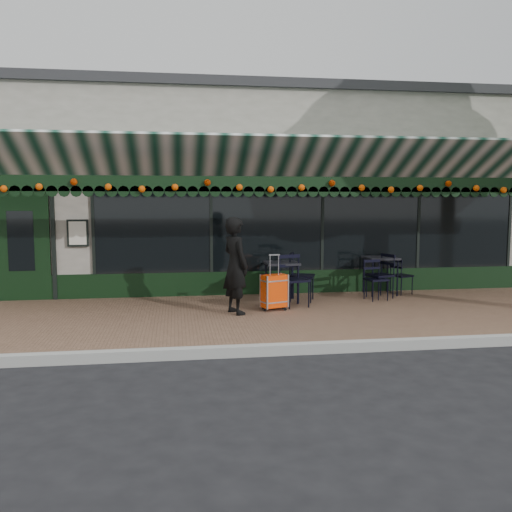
{
  "coord_description": "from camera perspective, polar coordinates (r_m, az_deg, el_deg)",
  "views": [
    {
      "loc": [
        -1.74,
        -7.39,
        2.18
      ],
      "look_at": [
        -0.4,
        1.6,
        1.23
      ],
      "focal_mm": 38.0,
      "sensor_mm": 36.0,
      "label": 1
    }
  ],
  "objects": [
    {
      "name": "chair_b_front",
      "position": [
        10.28,
        4.05,
        -2.59
      ],
      "size": [
        0.61,
        0.61,
        1.0
      ],
      "primitive_type": null,
      "rotation": [
        0.0,
        0.0,
        0.26
      ],
      "color": "black",
      "rests_on": "sidewalk"
    },
    {
      "name": "cafe_table_b",
      "position": [
        10.7,
        2.7,
        -1.06
      ],
      "size": [
        0.65,
        0.65,
        0.8
      ],
      "color": "black",
      "rests_on": "sidewalk"
    },
    {
      "name": "woman",
      "position": [
        9.59,
        -2.17,
        -1.01
      ],
      "size": [
        0.64,
        0.74,
        1.72
      ],
      "primitive_type": "imported",
      "rotation": [
        0.0,
        0.0,
        2.0
      ],
      "color": "black",
      "rests_on": "sidewalk"
    },
    {
      "name": "chair_a_left",
      "position": [
        11.44,
        12.92,
        -2.03
      ],
      "size": [
        0.59,
        0.59,
        0.93
      ],
      "primitive_type": null,
      "rotation": [
        0.0,
        0.0,
        -1.24
      ],
      "color": "black",
      "rests_on": "sidewalk"
    },
    {
      "name": "chair_b_left",
      "position": [
        11.26,
        1.45,
        -2.14
      ],
      "size": [
        0.5,
        0.5,
        0.87
      ],
      "primitive_type": null,
      "rotation": [
        0.0,
        0.0,
        -1.73
      ],
      "color": "black",
      "rests_on": "sidewalk"
    },
    {
      "name": "restaurant_building",
      "position": [
        15.33,
        -1.95,
        6.34
      ],
      "size": [
        12.0,
        9.6,
        4.5
      ],
      "color": "gray",
      "rests_on": "ground"
    },
    {
      "name": "sidewalk",
      "position": [
        9.78,
        2.0,
        -6.44
      ],
      "size": [
        18.0,
        4.0,
        0.15
      ],
      "primitive_type": "cube",
      "color": "brown",
      "rests_on": "ground"
    },
    {
      "name": "cafe_table_a",
      "position": [
        11.85,
        12.98,
        -0.48
      ],
      "size": [
        0.65,
        0.65,
        0.81
      ],
      "color": "black",
      "rests_on": "sidewalk"
    },
    {
      "name": "curb",
      "position": [
        7.81,
        4.8,
        -9.68
      ],
      "size": [
        18.0,
        0.16,
        0.15
      ],
      "primitive_type": "cube",
      "color": "#9E9E99",
      "rests_on": "ground"
    },
    {
      "name": "suitcase",
      "position": [
        9.96,
        1.93,
        -3.77
      ],
      "size": [
        0.51,
        0.39,
        1.02
      ],
      "rotation": [
        0.0,
        0.0,
        0.37
      ],
      "color": "#F23D07",
      "rests_on": "sidewalk"
    },
    {
      "name": "chair_a_front",
      "position": [
        11.18,
        12.53,
        -2.47
      ],
      "size": [
        0.48,
        0.48,
        0.83
      ],
      "primitive_type": null,
      "rotation": [
        0.0,
        0.0,
        0.18
      ],
      "color": "black",
      "rests_on": "sidewalk"
    },
    {
      "name": "chair_a_right",
      "position": [
        12.05,
        15.08,
        -2.05
      ],
      "size": [
        0.5,
        0.5,
        0.78
      ],
      "primitive_type": null,
      "rotation": [
        0.0,
        0.0,
        1.93
      ],
      "color": "black",
      "rests_on": "sidewalk"
    },
    {
      "name": "chair_b_right",
      "position": [
        10.85,
        4.85,
        -2.17
      ],
      "size": [
        0.63,
        0.63,
        0.98
      ],
      "primitive_type": null,
      "rotation": [
        0.0,
        0.0,
        1.21
      ],
      "color": "black",
      "rests_on": "sidewalk"
    },
    {
      "name": "ground",
      "position": [
        7.9,
        4.66,
        -10.05
      ],
      "size": [
        80.0,
        80.0,
        0.0
      ],
      "primitive_type": "plane",
      "color": "black",
      "rests_on": "ground"
    }
  ]
}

